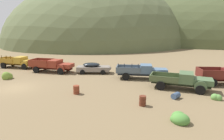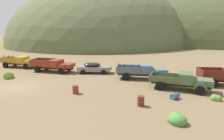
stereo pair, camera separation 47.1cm
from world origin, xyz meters
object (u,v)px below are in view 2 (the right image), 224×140
object	(u,v)px
car_primer_gray	(95,68)
truck_weathered_green	(185,81)
truck_mustard	(22,62)
oil_drum_by_truck	(141,101)
oil_drum_foreground	(175,96)
oil_drum_spare	(75,89)
truck_chalk_blue	(145,71)
truck_rust_red	(56,65)

from	to	relation	value
car_primer_gray	truck_weathered_green	bearing A→B (deg)	-35.15
truck_mustard	oil_drum_by_truck	size ratio (longest dim) A/B	7.68
oil_drum_foreground	oil_drum_spare	bearing A→B (deg)	-171.44
truck_weathered_green	truck_chalk_blue	bearing A→B (deg)	149.78
truck_mustard	oil_drum_spare	size ratio (longest dim) A/B	7.74
truck_rust_red	oil_drum_spare	xyz separation A→B (m)	(7.59, -7.88, -0.59)
oil_drum_spare	oil_drum_by_truck	world-z (taller)	oil_drum_by_truck
oil_drum_spare	oil_drum_by_truck	distance (m)	6.91
oil_drum_foreground	oil_drum_by_truck	size ratio (longest dim) A/B	1.19
truck_weathered_green	oil_drum_spare	size ratio (longest dim) A/B	7.55
car_primer_gray	truck_chalk_blue	xyz separation A→B (m)	(7.52, -1.15, 0.20)
car_primer_gray	oil_drum_foreground	xyz separation A→B (m)	(11.22, -7.56, -0.53)
car_primer_gray	oil_drum_spare	xyz separation A→B (m)	(1.60, -9.00, -0.39)
truck_rust_red	truck_weathered_green	world-z (taller)	truck_rust_red
oil_drum_spare	truck_rust_red	bearing A→B (deg)	133.90
truck_mustard	oil_drum_by_truck	distance (m)	24.05
truck_mustard	oil_drum_foreground	size ratio (longest dim) A/B	6.47
truck_rust_red	oil_drum_foreground	size ratio (longest dim) A/B	6.45
truck_mustard	oil_drum_by_truck	bearing A→B (deg)	-27.86
truck_weathered_green	oil_drum_by_truck	size ratio (longest dim) A/B	7.48
car_primer_gray	oil_drum_spare	distance (m)	9.15
truck_rust_red	oil_drum_foreground	world-z (taller)	truck_rust_red
truck_mustard	truck_rust_red	bearing A→B (deg)	-11.99
car_primer_gray	oil_drum_by_truck	distance (m)	13.17
oil_drum_spare	oil_drum_foreground	xyz separation A→B (m)	(9.62, 1.45, -0.15)
oil_drum_foreground	truck_rust_red	bearing A→B (deg)	159.49
truck_chalk_blue	oil_drum_foreground	size ratio (longest dim) A/B	6.55
oil_drum_by_truck	oil_drum_spare	bearing A→B (deg)	170.63
truck_rust_red	car_primer_gray	distance (m)	6.10
truck_weathered_green	oil_drum_by_truck	world-z (taller)	truck_weathered_green
truck_mustard	oil_drum_foreground	bearing A→B (deg)	-20.00
oil_drum_spare	oil_drum_foreground	distance (m)	9.73
oil_drum_foreground	truck_weathered_green	bearing A→B (deg)	71.83
car_primer_gray	oil_drum_spare	size ratio (longest dim) A/B	6.16
oil_drum_spare	oil_drum_by_truck	bearing A→B (deg)	-9.37
truck_chalk_blue	oil_drum_by_truck	size ratio (longest dim) A/B	7.77
truck_rust_red	oil_drum_spare	distance (m)	10.96
car_primer_gray	oil_drum_spare	world-z (taller)	car_primer_gray
truck_mustard	truck_rust_red	distance (m)	7.47
oil_drum_by_truck	truck_weathered_green	bearing A→B (deg)	55.99
truck_rust_red	truck_weathered_green	xyz separation A→B (m)	(18.21, -3.36, -0.02)
truck_mustard	oil_drum_foreground	xyz separation A→B (m)	(24.58, -7.64, -0.72)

